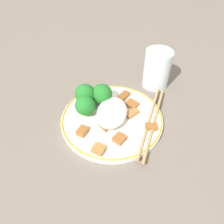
{
  "coord_description": "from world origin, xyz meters",
  "views": [
    {
      "loc": [
        0.38,
        0.07,
        0.42
      ],
      "look_at": [
        0.0,
        0.0,
        0.03
      ],
      "focal_mm": 35.0,
      "sensor_mm": 36.0,
      "label": 1
    }
  ],
  "objects_px": {
    "broccoli_back_left": "(102,94)",
    "broccoli_back_center": "(85,94)",
    "broccoli_back_right": "(85,107)",
    "plate": "(112,119)",
    "drinking_glass": "(157,69)",
    "chopsticks": "(152,120)"
  },
  "relations": [
    {
      "from": "chopsticks",
      "to": "drinking_glass",
      "type": "height_order",
      "value": "drinking_glass"
    },
    {
      "from": "broccoli_back_center",
      "to": "chopsticks",
      "type": "distance_m",
      "value": 0.18
    },
    {
      "from": "broccoli_back_center",
      "to": "drinking_glass",
      "type": "bearing_deg",
      "value": 127.55
    },
    {
      "from": "broccoli_back_right",
      "to": "drinking_glass",
      "type": "xyz_separation_m",
      "value": [
        -0.18,
        0.17,
        0.01
      ]
    },
    {
      "from": "plate",
      "to": "broccoli_back_right",
      "type": "height_order",
      "value": "broccoli_back_right"
    },
    {
      "from": "plate",
      "to": "chopsticks",
      "type": "xyz_separation_m",
      "value": [
        -0.01,
        0.1,
        0.01
      ]
    },
    {
      "from": "plate",
      "to": "chopsticks",
      "type": "bearing_deg",
      "value": 92.97
    },
    {
      "from": "broccoli_back_left",
      "to": "broccoli_back_center",
      "type": "height_order",
      "value": "broccoli_back_center"
    },
    {
      "from": "drinking_glass",
      "to": "broccoli_back_center",
      "type": "bearing_deg",
      "value": -52.45
    },
    {
      "from": "broccoli_back_center",
      "to": "drinking_glass",
      "type": "distance_m",
      "value": 0.23
    },
    {
      "from": "broccoli_back_left",
      "to": "broccoli_back_right",
      "type": "xyz_separation_m",
      "value": [
        0.05,
        -0.03,
        -0.0
      ]
    },
    {
      "from": "plate",
      "to": "broccoli_back_left",
      "type": "distance_m",
      "value": 0.07
    },
    {
      "from": "broccoli_back_center",
      "to": "chopsticks",
      "type": "relative_size",
      "value": 0.25
    },
    {
      "from": "broccoli_back_right",
      "to": "drinking_glass",
      "type": "bearing_deg",
      "value": 136.47
    },
    {
      "from": "broccoli_back_left",
      "to": "broccoli_back_right",
      "type": "distance_m",
      "value": 0.06
    },
    {
      "from": "broccoli_back_left",
      "to": "broccoli_back_center",
      "type": "relative_size",
      "value": 0.96
    },
    {
      "from": "plate",
      "to": "drinking_glass",
      "type": "xyz_separation_m",
      "value": [
        -0.18,
        0.1,
        0.05
      ]
    },
    {
      "from": "broccoli_back_left",
      "to": "chopsticks",
      "type": "height_order",
      "value": "broccoli_back_left"
    },
    {
      "from": "broccoli_back_center",
      "to": "broccoli_back_right",
      "type": "xyz_separation_m",
      "value": [
        0.04,
        0.01,
        -0.0
      ]
    },
    {
      "from": "broccoli_back_left",
      "to": "drinking_glass",
      "type": "distance_m",
      "value": 0.19
    },
    {
      "from": "plate",
      "to": "broccoli_back_right",
      "type": "xyz_separation_m",
      "value": [
        0.0,
        -0.07,
        0.03
      ]
    },
    {
      "from": "broccoli_back_right",
      "to": "plate",
      "type": "bearing_deg",
      "value": 93.08
    }
  ]
}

